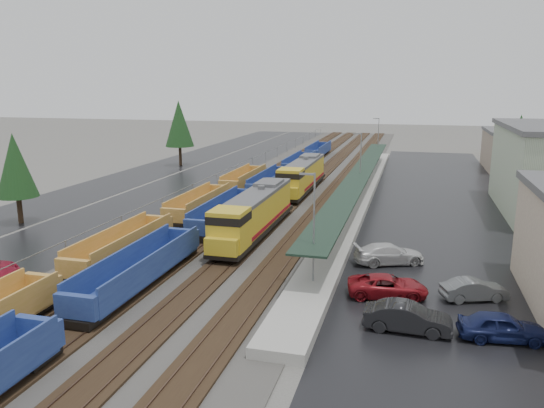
% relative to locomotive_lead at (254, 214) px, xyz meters
% --- Properties ---
extents(ballast_strip, '(20.00, 160.00, 0.08)m').
position_rel_locomotive_lead_xyz_m(ballast_strip, '(-2.00, 28.98, -2.21)').
color(ballast_strip, '#302D2B').
rests_on(ballast_strip, ground).
extents(trackbed, '(14.60, 160.00, 0.22)m').
position_rel_locomotive_lead_xyz_m(trackbed, '(-2.00, 28.98, -2.09)').
color(trackbed, black).
rests_on(trackbed, ground).
extents(west_parking_lot, '(10.00, 160.00, 0.02)m').
position_rel_locomotive_lead_xyz_m(west_parking_lot, '(-17.00, 28.98, -2.24)').
color(west_parking_lot, black).
rests_on(west_parking_lot, ground).
extents(west_road, '(9.00, 160.00, 0.02)m').
position_rel_locomotive_lead_xyz_m(west_road, '(-27.00, 28.98, -2.24)').
color(west_road, black).
rests_on(west_road, ground).
extents(east_commuter_lot, '(16.00, 100.00, 0.02)m').
position_rel_locomotive_lead_xyz_m(east_commuter_lot, '(17.00, 18.98, -2.24)').
color(east_commuter_lot, black).
rests_on(east_commuter_lot, ground).
extents(station_platform, '(3.00, 80.00, 8.00)m').
position_rel_locomotive_lead_xyz_m(station_platform, '(7.50, 18.99, -1.52)').
color(station_platform, '#9E9B93').
rests_on(station_platform, ground).
extents(chainlink_fence, '(0.08, 160.04, 2.02)m').
position_rel_locomotive_lead_xyz_m(chainlink_fence, '(-11.50, 27.42, -0.64)').
color(chainlink_fence, gray).
rests_on(chainlink_fence, ground).
extents(distant_hills, '(301.00, 140.00, 25.20)m').
position_rel_locomotive_lead_xyz_m(distant_hills, '(42.79, 179.66, -2.25)').
color(distant_hills, '#495542').
rests_on(distant_hills, ground).
extents(tree_west_near, '(3.96, 3.96, 9.00)m').
position_rel_locomotive_lead_xyz_m(tree_west_near, '(-24.00, -1.02, 3.57)').
color(tree_west_near, '#332316').
rests_on(tree_west_near, ground).
extents(tree_west_far, '(4.84, 4.84, 11.00)m').
position_rel_locomotive_lead_xyz_m(tree_west_far, '(-25.00, 38.98, 4.88)').
color(tree_west_far, '#332316').
rests_on(tree_west_far, ground).
extents(tree_east, '(4.40, 4.40, 10.00)m').
position_rel_locomotive_lead_xyz_m(tree_east, '(26.00, 26.98, 4.22)').
color(tree_east, '#332316').
rests_on(tree_east, ground).
extents(locomotive_lead, '(2.80, 18.45, 4.18)m').
position_rel_locomotive_lead_xyz_m(locomotive_lead, '(0.00, 0.00, 0.00)').
color(locomotive_lead, black).
rests_on(locomotive_lead, ground).
extents(locomotive_trail, '(2.80, 18.45, 4.18)m').
position_rel_locomotive_lead_xyz_m(locomotive_trail, '(0.00, 21.00, 0.00)').
color(locomotive_trail, black).
rests_on(locomotive_trail, ground).
extents(well_string_yellow, '(2.53, 74.84, 2.24)m').
position_rel_locomotive_lead_xyz_m(well_string_yellow, '(-8.00, -8.85, -1.12)').
color(well_string_yellow, '#A97E2F').
rests_on(well_string_yellow, ground).
extents(well_string_blue, '(2.60, 118.24, 2.30)m').
position_rel_locomotive_lead_xyz_m(well_string_blue, '(-4.00, 3.84, -1.09)').
color(well_string_blue, navy).
rests_on(well_string_blue, ground).
extents(storage_tank, '(5.66, 5.66, 5.66)m').
position_rel_locomotive_lead_xyz_m(storage_tank, '(30.70, 67.28, 0.58)').
color(storage_tank, gold).
rests_on(storage_tank, ground).
extents(parked_car_east_a, '(1.85, 4.90, 1.60)m').
position_rel_locomotive_lead_xyz_m(parked_car_east_a, '(13.72, -15.57, -1.45)').
color(parked_car_east_a, black).
rests_on(parked_car_east_a, ground).
extents(parked_car_east_b, '(3.19, 5.47, 1.43)m').
position_rel_locomotive_lead_xyz_m(parked_car_east_b, '(12.38, -10.82, -1.53)').
color(parked_car_east_b, maroon).
rests_on(parked_car_east_b, ground).
extents(parked_car_east_c, '(4.11, 5.81, 1.56)m').
position_rel_locomotive_lead_xyz_m(parked_car_east_c, '(12.14, -4.10, -1.47)').
color(parked_car_east_c, silver).
rests_on(parked_car_east_c, ground).
extents(parked_car_east_d, '(2.31, 4.72, 1.55)m').
position_rel_locomotive_lead_xyz_m(parked_car_east_d, '(18.64, -15.37, -1.47)').
color(parked_car_east_d, '#131B48').
rests_on(parked_car_east_d, ground).
extents(parked_car_east_e, '(2.86, 4.43, 1.38)m').
position_rel_locomotive_lead_xyz_m(parked_car_east_e, '(17.76, -9.94, -1.56)').
color(parked_car_east_e, '#56595B').
rests_on(parked_car_east_e, ground).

